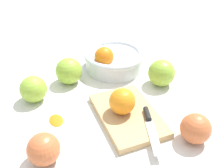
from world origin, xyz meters
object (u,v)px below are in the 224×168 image
knife (150,124)px  apple_back_right (196,128)px  orange_on_board (122,101)px  apple_front_right (44,149)px  apple_back_left (161,73)px  bowl (113,59)px  cutting_board (128,115)px  apple_front_left (33,89)px  apple_front_left_2 (69,71)px

knife → apple_back_right: bearing=63.0°
orange_on_board → apple_front_right: size_ratio=0.94×
apple_back_left → apple_front_right: bearing=-54.4°
bowl → apple_back_left: size_ratio=2.43×
apple_back_right → orange_on_board: bearing=-125.7°
cutting_board → apple_front_right: apple_front_right is taller
apple_front_left → knife: bearing=58.7°
cutting_board → bowl: bearing=178.7°
apple_front_right → apple_back_right: size_ratio=0.99×
apple_front_left → apple_back_left: (-0.02, 0.38, 0.00)m
knife → apple_back_left: (-0.19, 0.09, 0.02)m
cutting_board → orange_on_board: 0.05m
bowl → cutting_board: 0.25m
cutting_board → apple_front_left_2: 0.25m
cutting_board → knife: size_ratio=1.42×
orange_on_board → bowl: bearing=175.3°
apple_front_right → apple_back_right: 0.35m
apple_front_left → apple_back_left: bearing=92.6°
apple_back_right → apple_front_right: bearing=-89.2°
bowl → orange_on_board: bowl is taller
apple_front_left → apple_back_right: bearing=59.8°
knife → apple_front_left_2: 0.31m
cutting_board → apple_front_left_2: bearing=-143.7°
bowl → apple_front_left_2: size_ratio=2.44×
cutting_board → apple_back_left: bearing=135.3°
bowl → cutting_board: size_ratio=0.91×
apple_back_left → cutting_board: bearing=-44.7°
apple_back_left → apple_back_right: bearing=0.6°
apple_front_right → apple_back_left: (-0.25, 0.34, 0.01)m
orange_on_board → knife: 0.09m
knife → apple_front_right: 0.26m
apple_back_right → apple_front_left_2: bearing=-136.8°
apple_front_left_2 → orange_on_board: bearing=34.1°
cutting_board → apple_front_right: (0.11, -0.21, 0.03)m
bowl → orange_on_board: (0.25, -0.02, 0.01)m
apple_front_left → apple_back_right: 0.44m
bowl → apple_back_left: bearing=48.1°
orange_on_board → apple_back_left: (-0.13, 0.15, -0.01)m
cutting_board → apple_front_right: size_ratio=3.07×
apple_front_left_2 → apple_back_left: 0.29m
knife → apple_back_left: 0.21m
apple_front_right → apple_back_left: 0.42m
cutting_board → apple_front_left: (-0.12, -0.25, 0.03)m
bowl → apple_front_left: bowl is taller
orange_on_board → apple_front_right: bearing=-59.6°
apple_back_right → apple_front_left_2: size_ratio=0.88×
orange_on_board → knife: bearing=43.2°
bowl → apple_front_left: bearing=-62.1°
bowl → knife: size_ratio=1.30×
bowl → apple_front_left: size_ratio=2.66×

